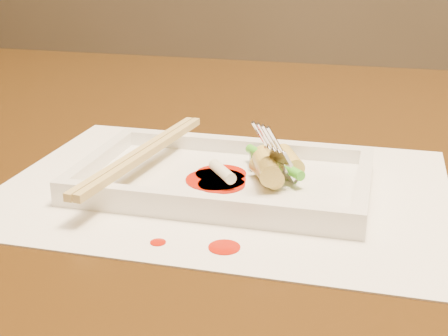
% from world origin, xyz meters
% --- Properties ---
extents(table, '(1.40, 0.90, 0.75)m').
position_xyz_m(table, '(0.00, 0.00, 0.65)').
color(table, black).
rests_on(table, ground).
extents(placemat, '(0.40, 0.30, 0.00)m').
position_xyz_m(placemat, '(-0.04, -0.15, 0.75)').
color(placemat, white).
rests_on(placemat, table).
extents(sauce_splatter_a, '(0.02, 0.02, 0.00)m').
position_xyz_m(sauce_splatter_a, '(-0.01, -0.27, 0.75)').
color(sauce_splatter_a, '#B71505').
rests_on(sauce_splatter_a, placemat).
extents(sauce_splatter_b, '(0.01, 0.01, 0.00)m').
position_xyz_m(sauce_splatter_b, '(-0.06, -0.27, 0.75)').
color(sauce_splatter_b, '#B71505').
rests_on(sauce_splatter_b, placemat).
extents(plate_base, '(0.26, 0.16, 0.01)m').
position_xyz_m(plate_base, '(-0.04, -0.15, 0.76)').
color(plate_base, white).
rests_on(plate_base, placemat).
extents(plate_rim_far, '(0.26, 0.01, 0.01)m').
position_xyz_m(plate_rim_far, '(-0.04, -0.08, 0.77)').
color(plate_rim_far, white).
rests_on(plate_rim_far, plate_base).
extents(plate_rim_near, '(0.26, 0.01, 0.01)m').
position_xyz_m(plate_rim_near, '(-0.04, -0.23, 0.77)').
color(plate_rim_near, white).
rests_on(plate_rim_near, plate_base).
extents(plate_rim_left, '(0.01, 0.14, 0.01)m').
position_xyz_m(plate_rim_left, '(-0.16, -0.15, 0.77)').
color(plate_rim_left, white).
rests_on(plate_rim_left, plate_base).
extents(plate_rim_right, '(0.01, 0.14, 0.01)m').
position_xyz_m(plate_rim_right, '(0.08, -0.15, 0.77)').
color(plate_rim_right, white).
rests_on(plate_rim_right, plate_base).
extents(veg_piece, '(0.04, 0.04, 0.01)m').
position_xyz_m(veg_piece, '(-0.01, -0.11, 0.77)').
color(veg_piece, black).
rests_on(veg_piece, plate_base).
extents(scallion_white, '(0.03, 0.04, 0.01)m').
position_xyz_m(scallion_white, '(-0.04, -0.17, 0.77)').
color(scallion_white, '#EAEACC').
rests_on(scallion_white, plate_base).
extents(scallion_green, '(0.07, 0.07, 0.01)m').
position_xyz_m(scallion_green, '(0.00, -0.13, 0.77)').
color(scallion_green, green).
rests_on(scallion_green, plate_base).
extents(chopstick_a, '(0.03, 0.23, 0.01)m').
position_xyz_m(chopstick_a, '(-0.12, -0.15, 0.78)').
color(chopstick_a, tan).
rests_on(chopstick_a, plate_rim_near).
extents(chopstick_b, '(0.03, 0.23, 0.01)m').
position_xyz_m(chopstick_b, '(-0.11, -0.15, 0.78)').
color(chopstick_b, tan).
rests_on(chopstick_b, plate_rim_near).
extents(fork, '(0.09, 0.10, 0.14)m').
position_xyz_m(fork, '(0.03, -0.13, 0.83)').
color(fork, silver).
rests_on(fork, plate_base).
extents(sauce_blob_0, '(0.05, 0.05, 0.00)m').
position_xyz_m(sauce_blob_0, '(-0.05, -0.14, 0.76)').
color(sauce_blob_0, '#B71505').
rests_on(sauce_blob_0, plate_base).
extents(sauce_blob_1, '(0.04, 0.04, 0.00)m').
position_xyz_m(sauce_blob_1, '(-0.04, -0.17, 0.76)').
color(sauce_blob_1, '#B71505').
rests_on(sauce_blob_1, plate_base).
extents(sauce_blob_2, '(0.05, 0.05, 0.00)m').
position_xyz_m(sauce_blob_2, '(-0.05, -0.16, 0.76)').
color(sauce_blob_2, '#B71505').
rests_on(sauce_blob_2, plate_base).
extents(rice_cake_0, '(0.04, 0.05, 0.02)m').
position_xyz_m(rice_cake_0, '(0.01, -0.12, 0.77)').
color(rice_cake_0, '#D7C964').
rests_on(rice_cake_0, plate_base).
extents(rice_cake_1, '(0.03, 0.05, 0.02)m').
position_xyz_m(rice_cake_1, '(-0.01, -0.13, 0.77)').
color(rice_cake_1, '#D7C964').
rests_on(rice_cake_1, plate_base).
extents(rice_cake_2, '(0.03, 0.05, 0.02)m').
position_xyz_m(rice_cake_2, '(-0.00, -0.16, 0.78)').
color(rice_cake_2, '#D7C964').
rests_on(rice_cake_2, plate_base).
extents(rice_cake_3, '(0.04, 0.05, 0.02)m').
position_xyz_m(rice_cake_3, '(-0.00, -0.15, 0.77)').
color(rice_cake_3, '#D7C964').
rests_on(rice_cake_3, plate_base).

